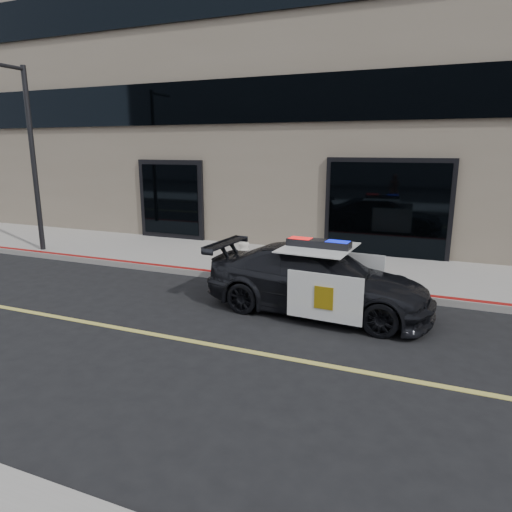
% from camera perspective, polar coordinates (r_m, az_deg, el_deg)
% --- Properties ---
extents(ground, '(120.00, 120.00, 0.00)m').
position_cam_1_polar(ground, '(6.88, 16.71, -14.36)').
color(ground, black).
rests_on(ground, ground).
extents(sidewalk_n, '(60.00, 3.50, 0.15)m').
position_cam_1_polar(sidewalk_n, '(11.77, 19.44, -2.48)').
color(sidewalk_n, gray).
rests_on(sidewalk_n, ground).
extents(building_n, '(60.00, 7.00, 12.00)m').
position_cam_1_polar(building_n, '(16.86, 22.27, 22.23)').
color(building_n, '#756856').
rests_on(building_n, ground).
extents(police_car, '(2.33, 4.61, 1.44)m').
position_cam_1_polar(police_car, '(8.93, 7.71, -2.95)').
color(police_car, black).
rests_on(police_car, ground).
extents(fire_hydrant, '(0.33, 0.46, 0.73)m').
position_cam_1_polar(fire_hydrant, '(11.88, -1.56, 0.52)').
color(fire_hydrant, white).
rests_on(fire_hydrant, sidewalk_n).
extents(street_light, '(0.15, 1.32, 5.21)m').
position_cam_1_polar(street_light, '(14.87, -26.36, 11.61)').
color(street_light, black).
rests_on(street_light, sidewalk_n).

